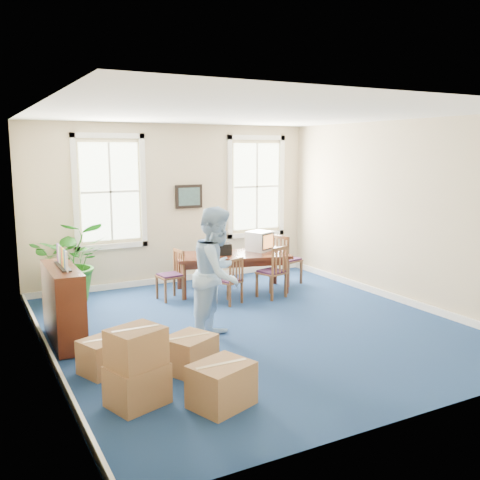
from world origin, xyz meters
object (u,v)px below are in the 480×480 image
man (217,273)px  credenza (63,306)px  chair_near_left (229,280)px  potted_plant (72,262)px  conference_table (232,272)px  crt_tv (260,241)px  cardboard_boxes (153,358)px

man → credenza: bearing=112.7°
chair_near_left → man: 1.84m
credenza → potted_plant: (0.51, 2.05, 0.20)m
conference_table → chair_near_left: size_ratio=2.56×
conference_table → potted_plant: size_ratio=1.45×
conference_table → man: bearing=-106.4°
crt_tv → cardboard_boxes: size_ratio=0.30×
crt_tv → credenza: bearing=175.4°
credenza → cardboard_boxes: bearing=-75.0°
conference_table → credenza: size_ratio=1.57×
credenza → potted_plant: size_ratio=0.92×
crt_tv → potted_plant: 3.54m
conference_table → chair_near_left: 0.85m
potted_plant → cardboard_boxes: bearing=-89.2°
conference_table → cardboard_boxes: size_ratio=1.38×
man → cardboard_boxes: (-1.42, -1.35, -0.51)m
crt_tv → potted_plant: bearing=145.7°
chair_near_left → potted_plant: bearing=-52.3°
conference_table → credenza: 3.64m
chair_near_left → crt_tv: bearing=-166.4°
crt_tv → man: size_ratio=0.24×
man → credenza: (-1.99, 0.83, -0.42)m
conference_table → cardboard_boxes: (-2.79, -3.57, 0.08)m
chair_near_left → potted_plant: size_ratio=0.57×
man → potted_plant: bearing=72.6°
conference_table → credenza: credenza is taller
crt_tv → chair_near_left: 1.42m
potted_plant → cardboard_boxes: 4.24m
crt_tv → cardboard_boxes: crt_tv is taller
man → credenza: size_ratio=1.40×
crt_tv → chair_near_left: (-1.07, -0.78, -0.50)m
conference_table → potted_plant: 2.95m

